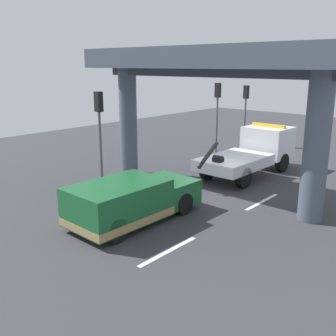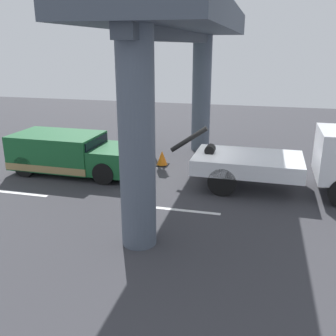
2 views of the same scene
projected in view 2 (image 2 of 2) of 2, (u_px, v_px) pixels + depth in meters
name	position (u px, v px, depth m)	size (l,w,h in m)	color
ground_plane	(194.00, 184.00, 14.37)	(60.00, 40.00, 0.10)	#38383D
lane_stripe_west	(14.00, 193.00, 13.34)	(2.60, 0.16, 0.01)	silver
lane_stripe_mid	(180.00, 210.00, 11.95)	(2.60, 0.16, 0.01)	silver
tow_truck_white	(305.00, 159.00, 13.08)	(7.27, 2.51, 2.46)	white
towed_van_green	(71.00, 154.00, 15.30)	(5.23, 2.29, 1.58)	#195B2D
overpass_structure	(180.00, 37.00, 12.86)	(3.60, 11.75, 6.30)	#4C5666
traffic_light_near	(150.00, 84.00, 17.92)	(0.39, 0.32, 4.42)	#515456
traffic_cone_orange	(162.00, 158.00, 16.34)	(0.54, 0.54, 0.64)	orange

